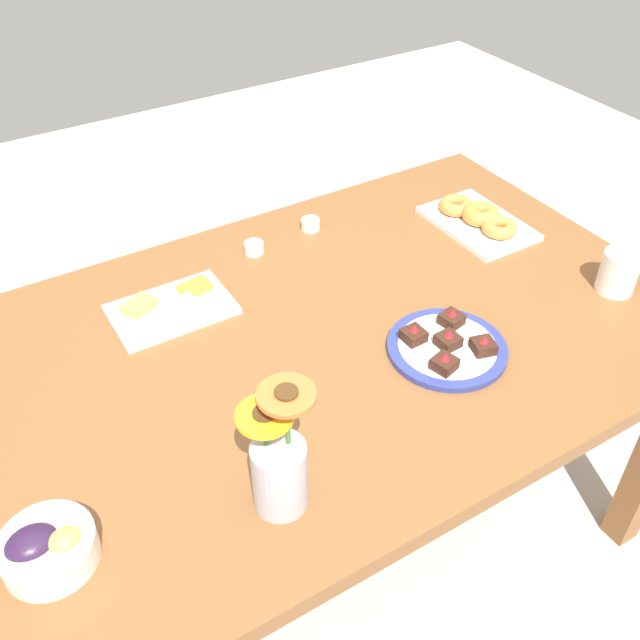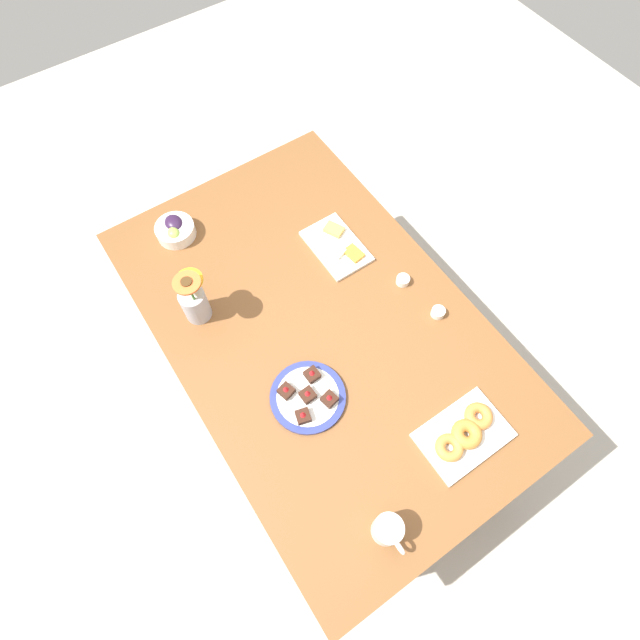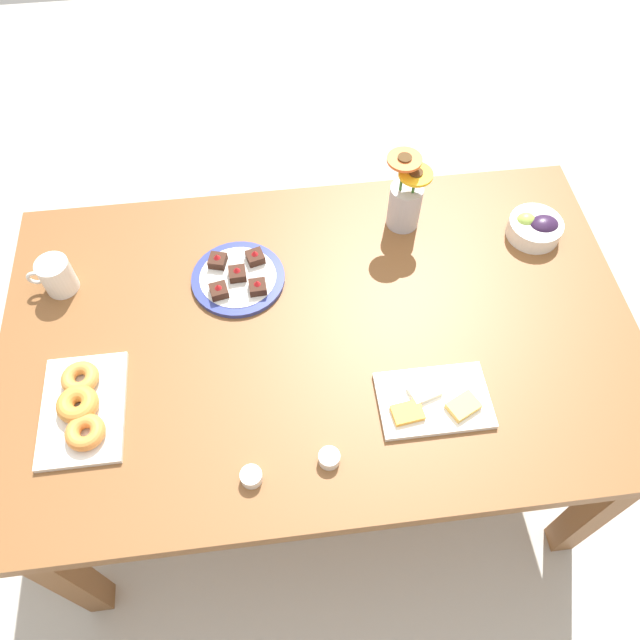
{
  "view_description": "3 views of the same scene",
  "coord_description": "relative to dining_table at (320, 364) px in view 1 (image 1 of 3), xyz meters",
  "views": [
    {
      "loc": [
        -0.59,
        -0.98,
        1.72
      ],
      "look_at": [
        0.0,
        0.0,
        0.78
      ],
      "focal_mm": 40.0,
      "sensor_mm": 36.0,
      "label": 1
    },
    {
      "loc": [
        0.64,
        -0.43,
        2.3
      ],
      "look_at": [
        0.0,
        0.0,
        0.78
      ],
      "focal_mm": 28.0,
      "sensor_mm": 36.0,
      "label": 2
    },
    {
      "loc": [
        0.1,
        0.84,
        2.06
      ],
      "look_at": [
        0.0,
        0.0,
        0.78
      ],
      "focal_mm": 35.0,
      "sensor_mm": 36.0,
      "label": 3
    }
  ],
  "objects": [
    {
      "name": "dessert_plate",
      "position": [
        0.2,
        -0.18,
        0.1
      ],
      "size": [
        0.25,
        0.25,
        0.05
      ],
      "color": "navy",
      "rests_on": "dining_table"
    },
    {
      "name": "coffee_mug",
      "position": [
        0.66,
        -0.21,
        0.14
      ],
      "size": [
        0.12,
        0.08,
        0.1
      ],
      "color": "white",
      "rests_on": "dining_table"
    },
    {
      "name": "ground_plane",
      "position": [
        0.0,
        0.0,
        -0.65
      ],
      "size": [
        6.0,
        6.0,
        0.0
      ],
      "primitive_type": "plane",
      "color": "#B7B2A8"
    },
    {
      "name": "jam_cup_honey",
      "position": [
        0.19,
        0.37,
        0.1
      ],
      "size": [
        0.05,
        0.05,
        0.03
      ],
      "color": "white",
      "rests_on": "dining_table"
    },
    {
      "name": "flower_vase",
      "position": [
        -0.27,
        -0.33,
        0.17
      ],
      "size": [
        0.12,
        0.11,
        0.25
      ],
      "color": "#B2B2BC",
      "rests_on": "dining_table"
    },
    {
      "name": "grape_bowl",
      "position": [
        -0.63,
        -0.24,
        0.12
      ],
      "size": [
        0.15,
        0.15,
        0.07
      ],
      "color": "white",
      "rests_on": "dining_table"
    },
    {
      "name": "cheese_platter",
      "position": [
        -0.24,
        0.24,
        0.1
      ],
      "size": [
        0.26,
        0.17,
        0.03
      ],
      "color": "white",
      "rests_on": "dining_table"
    },
    {
      "name": "croissant_platter",
      "position": [
        0.57,
        0.16,
        0.11
      ],
      "size": [
        0.19,
        0.28,
        0.05
      ],
      "color": "white",
      "rests_on": "dining_table"
    },
    {
      "name": "dining_table",
      "position": [
        0.0,
        0.0,
        0.0
      ],
      "size": [
        1.6,
        1.0,
        0.74
      ],
      "color": "brown",
      "rests_on": "ground_plane"
    },
    {
      "name": "jam_cup_berry",
      "position": [
        0.02,
        0.35,
        0.1
      ],
      "size": [
        0.05,
        0.05,
        0.03
      ],
      "color": "white",
      "rests_on": "dining_table"
    }
  ]
}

